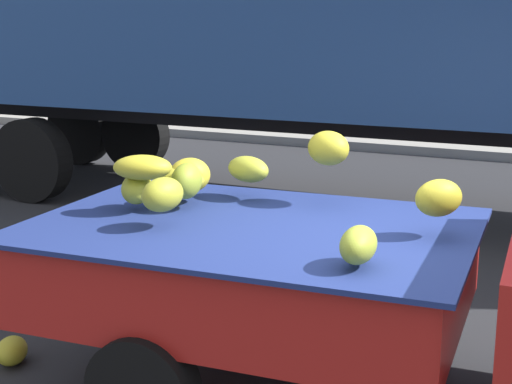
% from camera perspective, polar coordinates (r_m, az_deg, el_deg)
% --- Properties ---
extents(semi_trailer, '(12.04, 2.80, 3.95)m').
position_cam_1_polar(semi_trailer, '(9.35, 5.19, 14.12)').
color(semi_trailer, navy).
rests_on(semi_trailer, ground).
extents(fallen_banana_bunch_near_tailgate, '(0.33, 0.36, 0.19)m').
position_cam_1_polar(fallen_banana_bunch_near_tailgate, '(5.61, -17.79, -11.22)').
color(fallen_banana_bunch_near_tailgate, gold).
rests_on(fallen_banana_bunch_near_tailgate, ground).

